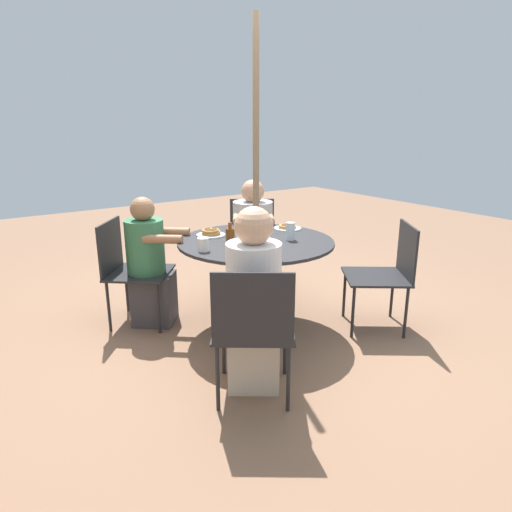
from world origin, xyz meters
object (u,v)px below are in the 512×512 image
(patio_table, at_px, (256,255))
(patio_chair_south, at_px, (253,325))
(pancake_plate_c, at_px, (287,227))
(patio_chair_west, at_px, (388,269))
(pancake_plate_a, at_px, (256,247))
(patio_chair_east, at_px, (128,265))
(drinking_glass_a, at_px, (290,231))
(drinking_glass_b, at_px, (242,236))
(coffee_cup, at_px, (203,244))
(diner_north, at_px, (253,242))
(diner_east, at_px, (150,267))
(syrup_bottle, at_px, (230,235))
(diner_south, at_px, (254,306))
(pancake_plate_b, at_px, (211,233))
(patio_chair_north, at_px, (252,237))

(patio_table, xyz_separation_m, patio_chair_south, (-0.85, 0.61, -0.11))
(patio_table, relative_size, pancake_plate_c, 5.22)
(patio_chair_west, xyz_separation_m, pancake_plate_c, (0.78, 0.41, 0.25))
(pancake_plate_a, xyz_separation_m, pancake_plate_c, (0.40, -0.61, -0.01))
(patio_chair_east, bearing_deg, drinking_glass_a, 91.50)
(patio_chair_east, bearing_deg, drinking_glass_b, 83.67)
(coffee_cup, distance_m, drinking_glass_a, 0.72)
(drinking_glass_b, bearing_deg, patio_chair_west, -121.25)
(diner_north, distance_m, drinking_glass_b, 1.01)
(pancake_plate_c, bearing_deg, pancake_plate_a, 123.06)
(diner_east, xyz_separation_m, syrup_bottle, (-0.50, -0.47, 0.30))
(pancake_plate_a, bearing_deg, diner_east, 32.47)
(diner_south, bearing_deg, syrup_bottle, 103.90)
(pancake_plate_a, bearing_deg, pancake_plate_c, -56.94)
(diner_south, xyz_separation_m, pancake_plate_c, (0.87, -0.95, 0.21))
(syrup_bottle, relative_size, drinking_glass_b, 1.44)
(patio_chair_west, relative_size, pancake_plate_a, 3.67)
(drinking_glass_b, bearing_deg, syrup_bottle, 38.87)
(pancake_plate_c, height_order, syrup_bottle, syrup_bottle)
(diner_north, distance_m, patio_chair_east, 1.28)
(patio_table, distance_m, diner_east, 0.88)
(patio_table, relative_size, coffee_cup, 12.51)
(pancake_plate_a, relative_size, drinking_glass_b, 2.15)
(diner_south, height_order, pancake_plate_b, diner_south)
(patio_chair_east, xyz_separation_m, drinking_glass_a, (-0.81, -1.04, 0.30))
(patio_table, bearing_deg, patio_chair_west, -126.14)
(pancake_plate_c, bearing_deg, patio_chair_west, -152.50)
(patio_table, bearing_deg, patio_chair_south, 144.31)
(patio_chair_north, bearing_deg, syrup_bottle, 79.76)
(drinking_glass_b, bearing_deg, pancake_plate_a, 174.21)
(patio_chair_north, bearing_deg, patio_chair_south, 88.57)
(pancake_plate_a, bearing_deg, patio_chair_south, 144.10)
(diner_north, bearing_deg, patio_chair_north, -90.00)
(patio_chair_west, relative_size, syrup_bottle, 5.45)
(patio_table, height_order, diner_east, diner_east)
(pancake_plate_c, xyz_separation_m, coffee_cup, (-0.20, 0.93, 0.03))
(pancake_plate_a, distance_m, syrup_bottle, 0.30)
(patio_table, distance_m, pancake_plate_b, 0.42)
(patio_chair_north, distance_m, pancake_plate_c, 0.78)
(diner_south, relative_size, patio_chair_west, 1.35)
(patio_table, distance_m, patio_chair_south, 1.06)
(pancake_plate_a, distance_m, drinking_glass_a, 0.41)
(coffee_cup, xyz_separation_m, drinking_glass_a, (-0.11, -0.72, 0.02))
(syrup_bottle, bearing_deg, patio_chair_east, 44.79)
(patio_chair_west, bearing_deg, diner_south, 129.91)
(patio_chair_south, relative_size, coffee_cup, 8.78)
(pancake_plate_c, bearing_deg, drinking_glass_b, 106.56)
(patio_chair_south, relative_size, syrup_bottle, 5.45)
(patio_table, distance_m, patio_chair_west, 1.06)
(drinking_glass_a, bearing_deg, patio_chair_west, -127.53)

